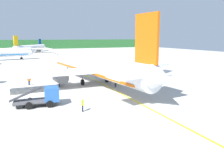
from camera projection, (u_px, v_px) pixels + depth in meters
The scene contains 12 objects.
ground at pixel (6, 72), 58.85m from camera, with size 240.00×320.00×0.20m, color #B7B5AD.
distant_treeline at pixel (10, 45), 162.61m from camera, with size 216.00×6.00×6.94m, color #28602D.
airliner_foreground at pixel (93, 66), 43.28m from camera, with size 34.52×41.69×11.90m.
airliner_far_taxiway at pixel (30, 48), 130.71m from camera, with size 25.00×29.28×9.72m.
airliner_distant at pixel (32, 47), 152.10m from camera, with size 19.51×22.81×7.67m.
service_truck_baggage at pixel (45, 97), 29.09m from camera, with size 6.22×2.92×2.54m.
cargo_container_near at pixel (149, 83), 39.41m from camera, with size 2.28×2.28×1.82m.
crew_marshaller at pixel (83, 104), 26.73m from camera, with size 0.41×0.57×1.61m.
crew_loader_left at pixel (116, 82), 39.81m from camera, with size 0.45×0.52×1.70m.
crew_loader_right at pixel (59, 81), 40.45m from camera, with size 0.36×0.60×1.71m.
crew_supervisor at pixel (29, 80), 41.57m from camera, with size 0.63×0.28×1.67m.
apron_guide_line at pixel (108, 87), 40.35m from camera, with size 0.30×60.00×0.01m, color yellow.
Camera 1 is at (2.27, -16.48, 8.83)m, focal length 35.84 mm.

